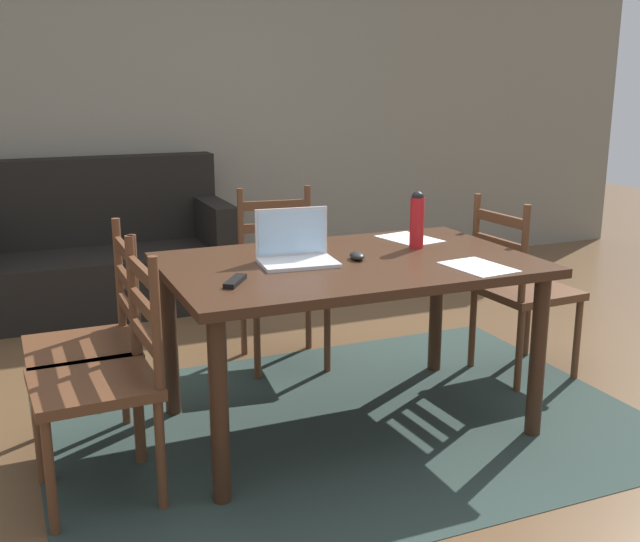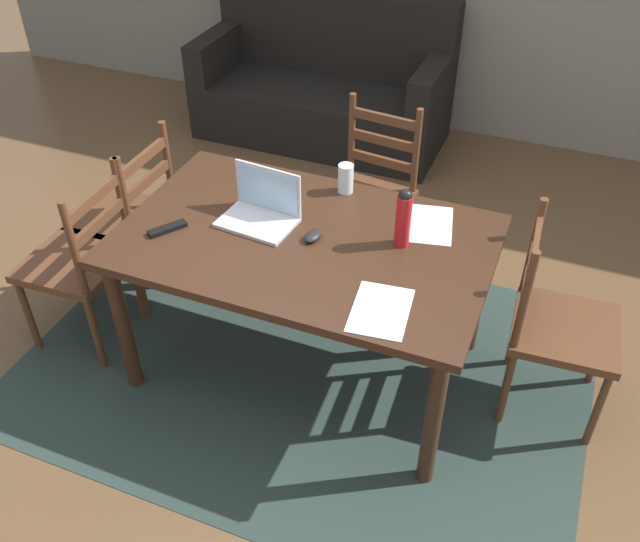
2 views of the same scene
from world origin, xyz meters
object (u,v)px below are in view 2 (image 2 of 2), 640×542
(chair_right_far, at_px, (556,325))
(tv_remote, at_px, (167,229))
(drinking_glass, at_px, (346,178))
(water_bottle, at_px, (403,217))
(couch, at_px, (325,88))
(chair_left_near, at_px, (81,262))
(laptop, at_px, (262,207))
(chair_left_far, at_px, (129,219))
(computer_mouse, at_px, (313,236))
(dining_table, at_px, (305,254))
(chair_far_head, at_px, (369,196))

(chair_right_far, xyz_separation_m, tv_remote, (-1.64, -0.37, 0.31))
(drinking_glass, bearing_deg, water_bottle, -39.98)
(chair_right_far, xyz_separation_m, couch, (-1.91, 2.13, -0.11))
(chair_left_near, bearing_deg, laptop, 16.81)
(laptop, xyz_separation_m, water_bottle, (0.62, 0.05, 0.08))
(chair_left_far, distance_m, water_bottle, 1.54)
(couch, bearing_deg, tv_remote, -84.01)
(chair_left_near, xyz_separation_m, computer_mouse, (1.12, 0.20, 0.32))
(water_bottle, bearing_deg, dining_table, -164.90)
(computer_mouse, bearing_deg, chair_far_head, 98.70)
(chair_left_far, distance_m, tv_remote, 0.71)
(laptop, distance_m, computer_mouse, 0.27)
(chair_left_far, relative_size, tv_remote, 5.59)
(computer_mouse, bearing_deg, laptop, 174.06)
(chair_far_head, xyz_separation_m, couch, (-0.83, 1.46, -0.11))
(computer_mouse, bearing_deg, chair_left_far, 176.51)
(chair_far_head, relative_size, chair_right_far, 1.00)
(dining_table, xyz_separation_m, chair_left_near, (-1.08, -0.20, -0.21))
(dining_table, distance_m, laptop, 0.28)
(chair_left_near, bearing_deg, water_bottle, 11.64)
(computer_mouse, bearing_deg, couch, 116.94)
(chair_left_near, height_order, chair_far_head, same)
(chair_left_near, distance_m, laptop, 0.96)
(chair_left_near, distance_m, chair_left_far, 0.40)
(chair_left_far, distance_m, laptop, 0.94)
(couch, bearing_deg, computer_mouse, -69.58)
(laptop, relative_size, water_bottle, 1.28)
(chair_left_near, relative_size, chair_far_head, 1.00)
(tv_remote, bearing_deg, couch, -49.80)
(dining_table, distance_m, computer_mouse, 0.11)
(couch, bearing_deg, chair_left_near, -95.69)
(couch, relative_size, laptop, 5.30)
(chair_left_near, height_order, water_bottle, water_bottle)
(chair_far_head, relative_size, water_bottle, 3.59)
(dining_table, bearing_deg, chair_far_head, 89.68)
(couch, distance_m, computer_mouse, 2.52)
(chair_left_near, distance_m, computer_mouse, 1.18)
(computer_mouse, height_order, tv_remote, computer_mouse)
(water_bottle, relative_size, computer_mouse, 2.65)
(chair_far_head, xyz_separation_m, chair_right_far, (1.07, -0.67, 0.00))
(chair_left_near, xyz_separation_m, chair_far_head, (1.08, 1.07, 0.00))
(chair_left_far, bearing_deg, dining_table, -10.46)
(dining_table, height_order, tv_remote, tv_remote)
(drinking_glass, height_order, computer_mouse, drinking_glass)
(chair_far_head, height_order, chair_left_far, same)
(dining_table, xyz_separation_m, water_bottle, (0.39, 0.11, 0.23))
(water_bottle, xyz_separation_m, computer_mouse, (-0.36, -0.10, -0.12))
(chair_right_far, xyz_separation_m, laptop, (-1.30, -0.14, 0.36))
(water_bottle, bearing_deg, chair_right_far, 7.50)
(chair_right_far, height_order, drinking_glass, chair_right_far)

